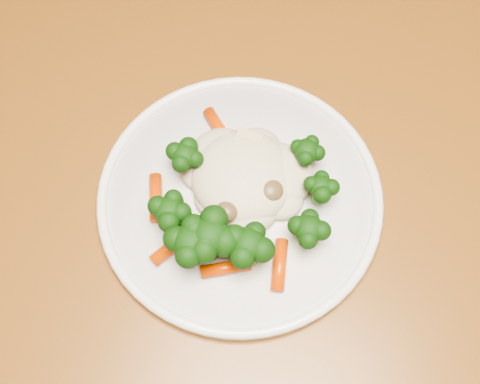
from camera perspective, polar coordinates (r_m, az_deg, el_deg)
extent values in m
plane|color=brown|center=(1.39, -2.81, -2.15)|extent=(3.00, 3.00, 0.00)
cube|color=brown|center=(0.66, -4.39, 7.16)|extent=(1.48, 1.26, 0.04)
cylinder|color=white|center=(0.58, 0.00, -0.59)|extent=(0.27, 0.27, 0.01)
ellipsoid|color=beige|center=(0.56, 0.35, 1.97)|extent=(0.12, 0.10, 0.04)
ellipsoid|color=black|center=(0.55, -6.29, -2.49)|extent=(0.04, 0.04, 0.04)
ellipsoid|color=black|center=(0.53, -2.80, -4.76)|extent=(0.06, 0.06, 0.05)
ellipsoid|color=black|center=(0.53, 0.76, -5.50)|extent=(0.05, 0.05, 0.05)
ellipsoid|color=black|center=(0.54, 6.43, -3.93)|extent=(0.04, 0.04, 0.04)
ellipsoid|color=black|center=(0.56, 7.55, 0.06)|extent=(0.04, 0.04, 0.03)
ellipsoid|color=black|center=(0.58, 6.27, 3.42)|extent=(0.04, 0.04, 0.04)
ellipsoid|color=black|center=(0.57, -5.20, 2.95)|extent=(0.04, 0.04, 0.04)
ellipsoid|color=black|center=(0.55, -6.58, -2.29)|extent=(0.05, 0.05, 0.04)
ellipsoid|color=black|center=(0.53, -4.56, -5.31)|extent=(0.05, 0.05, 0.05)
cylinder|color=#E44905|center=(0.60, -1.90, 5.86)|extent=(0.04, 0.05, 0.01)
cylinder|color=#E44905|center=(0.59, 0.90, 3.99)|extent=(0.03, 0.05, 0.01)
cylinder|color=#E44905|center=(0.58, 6.43, 1.13)|extent=(0.05, 0.01, 0.01)
cylinder|color=#E44905|center=(0.57, -8.00, -0.55)|extent=(0.03, 0.05, 0.01)
cylinder|color=#E44905|center=(0.55, -6.54, -5.19)|extent=(0.03, 0.04, 0.01)
cylinder|color=#E44905|center=(0.54, -1.39, -7.22)|extent=(0.05, 0.03, 0.01)
cylinder|color=#E44905|center=(0.54, 3.77, -6.93)|extent=(0.02, 0.05, 0.01)
ellipsoid|color=brown|center=(0.56, 1.80, 1.57)|extent=(0.03, 0.03, 0.02)
ellipsoid|color=brown|center=(0.55, 2.85, 0.16)|extent=(0.03, 0.03, 0.02)
ellipsoid|color=brown|center=(0.56, -1.45, 1.35)|extent=(0.02, 0.02, 0.02)
ellipsoid|color=brown|center=(0.55, -1.29, -1.85)|extent=(0.02, 0.02, 0.01)
ellipsoid|color=brown|center=(0.56, 1.47, 1.15)|extent=(0.03, 0.03, 0.02)
cube|color=#C7B385|center=(0.58, 0.82, 4.38)|extent=(0.03, 0.03, 0.01)
cube|color=#C7B385|center=(0.58, 1.94, 3.96)|extent=(0.02, 0.02, 0.01)
cube|color=#C7B385|center=(0.58, -1.31, 4.64)|extent=(0.02, 0.02, 0.01)
cube|color=#C7B385|center=(0.58, 0.68, 4.85)|extent=(0.03, 0.02, 0.01)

